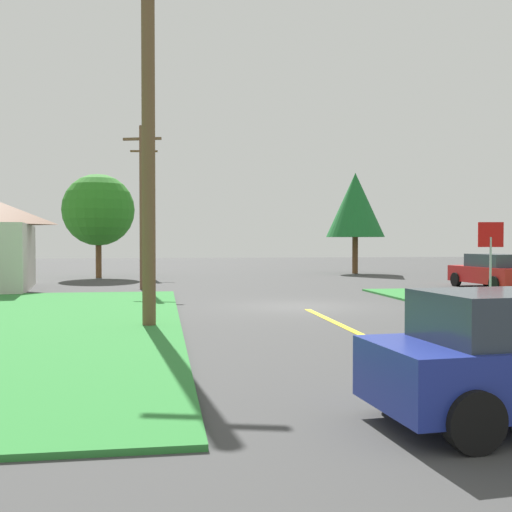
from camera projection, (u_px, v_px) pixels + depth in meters
The scene contains 9 objects.
ground_plane at pixel (301, 306), 20.98m from camera, with size 120.00×120.00×0.00m, color #404040.
lane_stripe_center at pixel (385, 346), 13.07m from camera, with size 0.20×14.00×0.01m, color yellow.
stop_sign at pixel (491, 248), 19.75m from camera, with size 0.79×0.20×2.84m.
car_on_crossroad at pixel (492, 271), 28.81m from camera, with size 2.26×4.73×1.62m.
utility_pole_near at pixel (148, 142), 15.67m from camera, with size 1.77×0.57×9.35m.
utility_pole_mid at pixel (142, 205), 28.24m from camera, with size 1.76×0.62×7.51m.
utility_pole_far at pixel (144, 206), 40.82m from camera, with size 1.80×0.31×8.89m.
oak_tree_left at pixel (355, 205), 41.81m from camera, with size 3.96×3.96×6.86m.
pine_tree_center at pixel (98, 210), 37.12m from camera, with size 4.32×4.32×6.26m.
Camera 1 is at (-4.68, -20.46, 2.23)m, focal length 43.21 mm.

